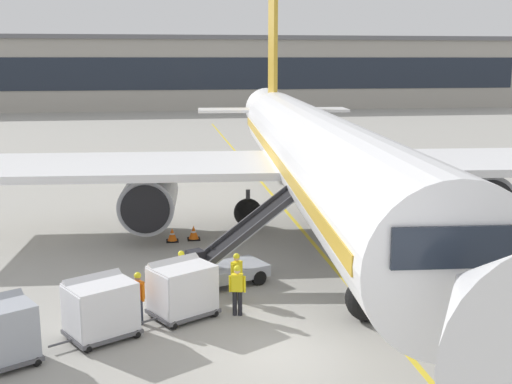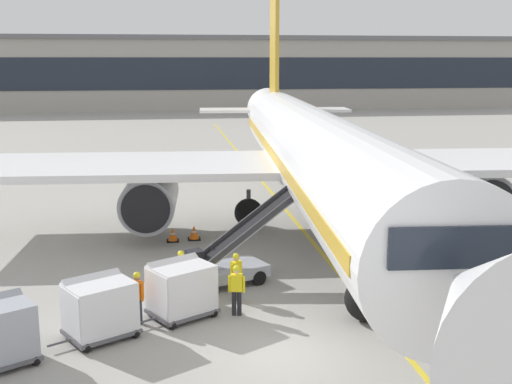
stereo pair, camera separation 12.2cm
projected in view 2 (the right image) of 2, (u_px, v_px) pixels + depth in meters
The scene contains 13 objects.
ground_plane at pixel (283, 352), 18.81m from camera, with size 600.00×600.00×0.00m, color #9E9B93.
parked_airplane at pixel (312, 154), 31.36m from camera, with size 35.36×45.87×15.32m.
belt_loader at pixel (227, 260), 24.34m from camera, with size 5.17×3.21×3.44m.
baggage_cart_lead at pixel (181, 288), 21.24m from camera, with size 2.75×2.39×1.91m.
baggage_cart_second at pixel (99, 306), 19.63m from camera, with size 2.75×2.39×1.91m.
ground_crew_by_loader at pixel (181, 271), 22.96m from camera, with size 0.51×0.39×1.74m.
ground_crew_by_carts at pixel (237, 287), 21.32m from camera, with size 0.56×0.33×1.74m.
ground_crew_marshaller at pixel (236, 273), 22.65m from camera, with size 0.44×0.44×1.74m.
ground_crew_wingwalker at pixel (138, 294), 20.66m from camera, with size 0.43×0.46×1.74m.
safety_cone_engine_keepout at pixel (194, 233), 30.47m from camera, with size 0.60×0.60×0.68m.
safety_cone_wingtip at pixel (173, 235), 30.17m from camera, with size 0.57×0.57×0.65m.
apron_guidance_line_lead_in at pixel (307, 235), 31.33m from camera, with size 0.20×110.00×0.01m.
terminal_building at pixel (130, 73), 110.31m from camera, with size 136.88×16.11×12.20m.
Camera 2 is at (-3.32, -17.16, 8.42)m, focal length 45.10 mm.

